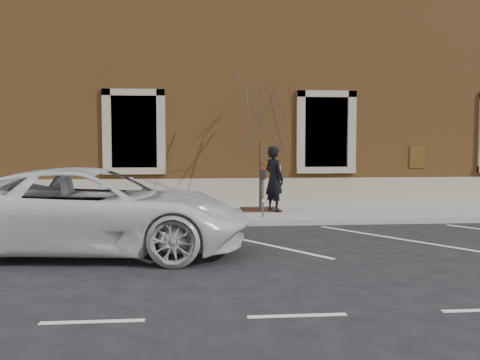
{
  "coord_description": "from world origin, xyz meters",
  "views": [
    {
      "loc": [
        -1.24,
        -13.16,
        2.07
      ],
      "look_at": [
        0.0,
        0.6,
        1.1
      ],
      "focal_mm": 40.0,
      "sensor_mm": 36.0,
      "label": 1
    }
  ],
  "objects": [
    {
      "name": "parking_stripes",
      "position": [
        0.0,
        -2.2,
        0.0
      ],
      "size": [
        28.0,
        4.4,
        0.01
      ],
      "primitive_type": null,
      "color": "silver",
      "rests_on": "ground"
    },
    {
      "name": "building_civic",
      "position": [
        0.0,
        7.74,
        4.0
      ],
      "size": [
        40.0,
        8.62,
        8.0
      ],
      "color": "brown",
      "rests_on": "ground"
    },
    {
      "name": "white_truck",
      "position": [
        -3.05,
        -3.03,
        0.8
      ],
      "size": [
        6.03,
        3.29,
        1.6
      ],
      "primitive_type": "imported",
      "rotation": [
        0.0,
        0.0,
        1.46
      ],
      "color": "silver",
      "rests_on": "ground"
    },
    {
      "name": "man",
      "position": [
        1.03,
        1.48,
        1.06
      ],
      "size": [
        0.72,
        0.79,
        1.82
      ],
      "primitive_type": "imported",
      "rotation": [
        0.0,
        0.0,
        2.14
      ],
      "color": "black",
      "rests_on": "sidewalk_near"
    },
    {
      "name": "ground",
      "position": [
        0.0,
        0.0,
        0.0
      ],
      "size": [
        120.0,
        120.0,
        0.0
      ],
      "primitive_type": "plane",
      "color": "#28282B",
      "rests_on": "ground"
    },
    {
      "name": "parking_meter",
      "position": [
        0.57,
        0.36,
        1.04
      ],
      "size": [
        0.12,
        0.09,
        1.29
      ],
      "rotation": [
        0.0,
        0.0,
        0.28
      ],
      "color": "#595B60",
      "rests_on": "sidewalk_near"
    },
    {
      "name": "tree_grate",
      "position": [
        0.71,
        1.89,
        0.16
      ],
      "size": [
        1.07,
        1.07,
        0.03
      ],
      "primitive_type": "cube",
      "color": "#3B2513",
      "rests_on": "sidewalk_near"
    },
    {
      "name": "sidewalk_near",
      "position": [
        0.0,
        1.75,
        0.07
      ],
      "size": [
        40.0,
        3.5,
        0.15
      ],
      "primitive_type": "cube",
      "color": "#A6A49C",
      "rests_on": "ground"
    },
    {
      "name": "curb_near",
      "position": [
        0.0,
        -0.05,
        0.07
      ],
      "size": [
        40.0,
        0.12,
        0.15
      ],
      "primitive_type": "cube",
      "color": "#9E9E99",
      "rests_on": "ground"
    },
    {
      "name": "sapling",
      "position": [
        0.71,
        1.89,
        2.63
      ],
      "size": [
        2.12,
        2.12,
        3.54
      ],
      "color": "#403427",
      "rests_on": "sidewalk_near"
    }
  ]
}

